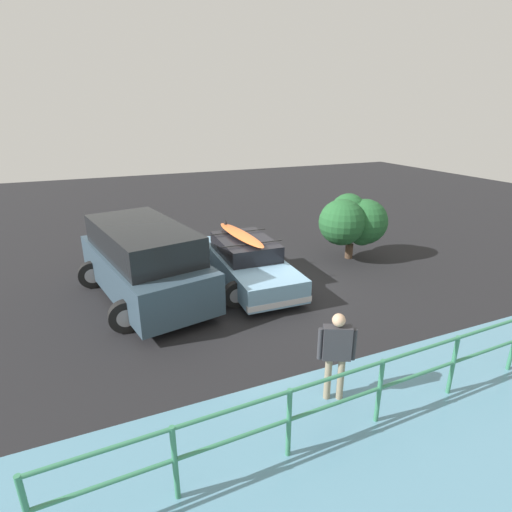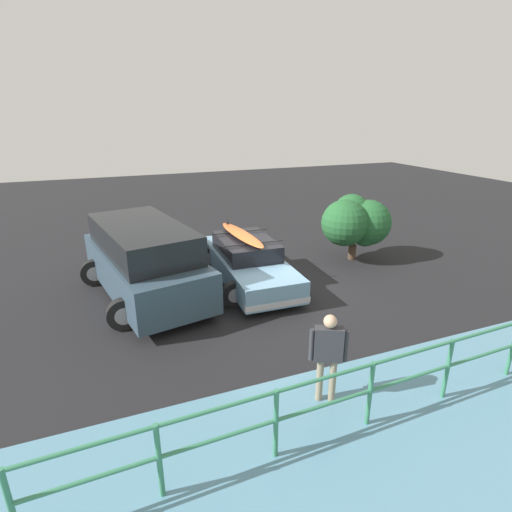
% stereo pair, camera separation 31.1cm
% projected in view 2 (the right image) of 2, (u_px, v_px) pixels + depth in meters
% --- Properties ---
extents(ground_plane, '(44.00, 44.00, 0.02)m').
position_uv_depth(ground_plane, '(269.00, 284.00, 11.04)').
color(ground_plane, black).
rests_on(ground_plane, ground).
extents(sedan_car, '(2.36, 4.45, 1.48)m').
position_uv_depth(sedan_car, '(248.00, 261.00, 11.09)').
color(sedan_car, '#729EBC').
rests_on(sedan_car, ground).
extents(suv_car, '(3.21, 5.07, 1.91)m').
position_uv_depth(suv_car, '(144.00, 260.00, 10.06)').
color(suv_car, '#334756').
rests_on(suv_car, ground).
extents(person_bystander, '(0.56, 0.35, 1.57)m').
position_uv_depth(person_bystander, '(328.00, 351.00, 6.30)').
color(person_bystander, gray).
rests_on(person_bystander, ground).
extents(railing_fence, '(9.38, 0.36, 1.09)m').
position_uv_depth(railing_fence, '(371.00, 384.00, 5.86)').
color(railing_fence, '#387F5B').
rests_on(railing_fence, ground).
extents(bush_near_left, '(2.29, 1.66, 2.08)m').
position_uv_depth(bush_near_left, '(356.00, 220.00, 12.44)').
color(bush_near_left, '#4C3828').
rests_on(bush_near_left, ground).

